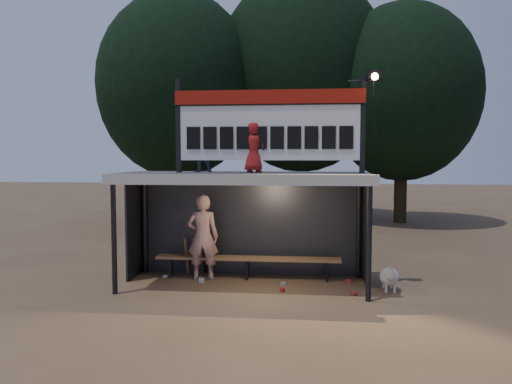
# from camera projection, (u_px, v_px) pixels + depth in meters

# --- Properties ---
(ground) EXTENTS (80.00, 80.00, 0.00)m
(ground) POSITION_uv_depth(u_px,v_px,m) (244.00, 285.00, 10.26)
(ground) COLOR brown
(ground) RESTS_ON ground
(player) EXTENTS (0.70, 0.49, 1.84)m
(player) POSITION_uv_depth(u_px,v_px,m) (203.00, 237.00, 10.70)
(player) COLOR silver
(player) RESTS_ON ground
(child_a) EXTENTS (0.57, 0.50, 0.99)m
(child_a) POSITION_uv_depth(u_px,v_px,m) (201.00, 148.00, 10.46)
(child_a) COLOR slate
(child_a) RESTS_ON dugout_shelter
(child_b) EXTENTS (0.56, 0.44, 1.02)m
(child_b) POSITION_uv_depth(u_px,v_px,m) (254.00, 147.00, 10.04)
(child_b) COLOR maroon
(child_b) RESTS_ON dugout_shelter
(dugout_shelter) EXTENTS (5.10, 2.08, 2.32)m
(dugout_shelter) POSITION_uv_depth(u_px,v_px,m) (246.00, 195.00, 10.37)
(dugout_shelter) COLOR #3F4042
(dugout_shelter) RESTS_ON ground
(scoreboard_assembly) EXTENTS (4.10, 0.27, 1.99)m
(scoreboard_assembly) POSITION_uv_depth(u_px,v_px,m) (272.00, 123.00, 9.96)
(scoreboard_assembly) COLOR black
(scoreboard_assembly) RESTS_ON dugout_shelter
(bench) EXTENTS (4.00, 0.35, 0.48)m
(bench) POSITION_uv_depth(u_px,v_px,m) (248.00, 259.00, 10.77)
(bench) COLOR olive
(bench) RESTS_ON ground
(tree_left) EXTENTS (6.46, 6.46, 9.27)m
(tree_left) POSITION_uv_depth(u_px,v_px,m) (178.00, 86.00, 20.21)
(tree_left) COLOR black
(tree_left) RESTS_ON ground
(tree_mid) EXTENTS (7.22, 7.22, 10.36)m
(tree_mid) POSITION_uv_depth(u_px,v_px,m) (302.00, 74.00, 21.13)
(tree_mid) COLOR black
(tree_mid) RESTS_ON ground
(tree_right) EXTENTS (6.08, 6.08, 8.72)m
(tree_right) POSITION_uv_depth(u_px,v_px,m) (402.00, 93.00, 19.80)
(tree_right) COLOR #302315
(tree_right) RESTS_ON ground
(dog) EXTENTS (0.36, 0.81, 0.49)m
(dog) POSITION_uv_depth(u_px,v_px,m) (389.00, 277.00, 9.82)
(dog) COLOR silver
(dog) RESTS_ON ground
(bats) EXTENTS (0.48, 0.33, 0.84)m
(bats) POSITION_uv_depth(u_px,v_px,m) (195.00, 256.00, 11.17)
(bats) COLOR olive
(bats) RESTS_ON ground
(litter) EXTENTS (4.09, 1.29, 0.08)m
(litter) POSITION_uv_depth(u_px,v_px,m) (254.00, 282.00, 10.36)
(litter) COLOR #AC271D
(litter) RESTS_ON ground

